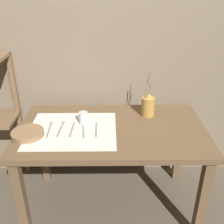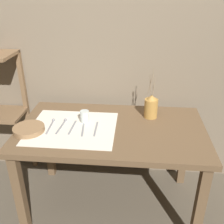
# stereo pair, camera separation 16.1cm
# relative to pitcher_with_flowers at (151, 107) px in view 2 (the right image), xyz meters

# --- Properties ---
(ground_plane) EXTENTS (12.00, 12.00, 0.00)m
(ground_plane) POSITION_rel_pitcher_with_flowers_xyz_m (-0.27, -0.18, -0.79)
(ground_plane) COLOR brown
(stone_wall_back) EXTENTS (7.00, 0.06, 2.40)m
(stone_wall_back) POSITION_rel_pitcher_with_flowers_xyz_m (-0.27, 0.30, 0.41)
(stone_wall_back) COLOR #7A6B56
(stone_wall_back) RESTS_ON ground_plane
(wooden_table) EXTENTS (1.30, 0.75, 0.71)m
(wooden_table) POSITION_rel_pitcher_with_flowers_xyz_m (-0.27, -0.18, -0.17)
(wooden_table) COLOR brown
(wooden_table) RESTS_ON ground_plane
(linen_cloth) EXTENTS (0.59, 0.51, 0.00)m
(linen_cloth) POSITION_rel_pitcher_with_flowers_xyz_m (-0.54, -0.22, -0.08)
(linen_cloth) COLOR silver
(linen_cloth) RESTS_ON wooden_table
(pitcher_with_flowers) EXTENTS (0.10, 0.10, 0.37)m
(pitcher_with_flowers) POSITION_rel_pitcher_with_flowers_xyz_m (0.00, 0.00, 0.00)
(pitcher_with_flowers) COLOR #B7843D
(pitcher_with_flowers) RESTS_ON wooden_table
(wooden_bowl) EXTENTS (0.21, 0.21, 0.04)m
(wooden_bowl) POSITION_rel_pitcher_with_flowers_xyz_m (-0.83, -0.29, -0.07)
(wooden_bowl) COLOR #8E6B47
(wooden_bowl) RESTS_ON wooden_table
(glass_tumbler_near) EXTENTS (0.06, 0.06, 0.09)m
(glass_tumbler_near) POSITION_rel_pitcher_with_flowers_xyz_m (-0.47, -0.13, -0.04)
(glass_tumbler_near) COLOR silver
(glass_tumbler_near) RESTS_ON wooden_table
(spoon_outer) EXTENTS (0.02, 0.21, 0.02)m
(spoon_outer) POSITION_rel_pitcher_with_flowers_xyz_m (-0.70, -0.17, -0.08)
(spoon_outer) COLOR gray
(spoon_outer) RESTS_ON wooden_table
(spoon_inner) EXTENTS (0.03, 0.21, 0.02)m
(spoon_inner) POSITION_rel_pitcher_with_flowers_xyz_m (-0.62, -0.16, -0.08)
(spoon_inner) COLOR gray
(spoon_inner) RESTS_ON wooden_table
(fork_outer) EXTENTS (0.02, 0.19, 0.00)m
(fork_outer) POSITION_rel_pitcher_with_flowers_xyz_m (-0.54, -0.22, -0.08)
(fork_outer) COLOR gray
(fork_outer) RESTS_ON wooden_table
(fork_inner) EXTENTS (0.03, 0.19, 0.00)m
(fork_inner) POSITION_rel_pitcher_with_flowers_xyz_m (-0.47, -0.23, -0.08)
(fork_inner) COLOR gray
(fork_inner) RESTS_ON wooden_table
(knife_center) EXTENTS (0.02, 0.19, 0.00)m
(knife_center) POSITION_rel_pitcher_with_flowers_xyz_m (-0.38, -0.22, -0.08)
(knife_center) COLOR gray
(knife_center) RESTS_ON wooden_table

